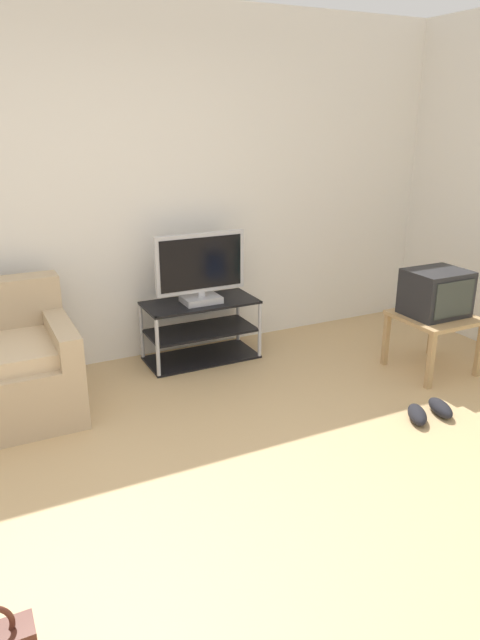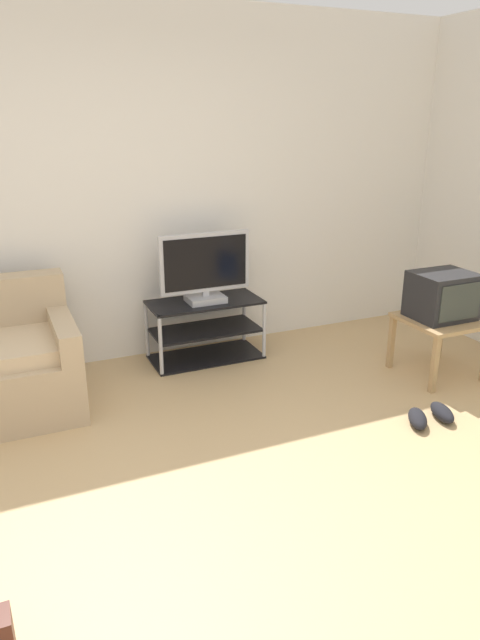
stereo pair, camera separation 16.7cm
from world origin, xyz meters
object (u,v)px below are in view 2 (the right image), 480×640
Objects in this scene: tv_stand at (205,330)px; crt_tv at (442,296)px; flat_tv at (205,268)px; side_table at (440,327)px; sneakers_pair at (430,415)px.

crt_tv reaches higher than tv_stand.
flat_tv reaches higher than tv_stand.
flat_tv is at bearing 147.44° from crt_tv.
crt_tv is (1.51, -0.97, -0.14)m from flat_tv.
side_table is 1.36× the size of sneakers_pair.
flat_tv is 1.81× the size of sneakers_pair.
crt_tv is 1.00m from sneakers_pair.
flat_tv reaches higher than sneakers_pair.
flat_tv is at bearing -90.00° from tv_stand.
crt_tv is 1.09× the size of sneakers_pair.
tv_stand is at bearing 146.84° from crt_tv.
flat_tv is at bearing 147.01° from side_table.
sneakers_pair is at bearing -58.63° from tv_stand.
tv_stand is 2.05× the size of crt_tv.
flat_tv is 1.33× the size of side_table.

